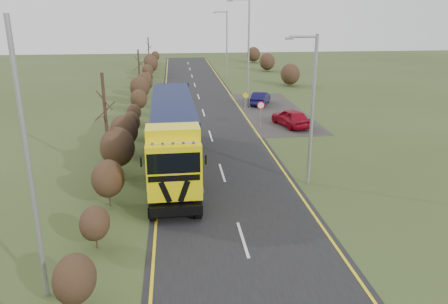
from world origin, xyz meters
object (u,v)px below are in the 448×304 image
streetlight_near (311,105)px  car_blue_sedan (261,98)px  lorry (173,131)px  speed_sign (261,110)px  car_red_hatchback (291,118)px

streetlight_near → car_blue_sedan: bearing=85.8°
lorry → streetlight_near: (7.31, -3.24, 2.07)m
speed_sign → lorry: bearing=-129.3°
lorry → speed_sign: lorry is taller
speed_sign → car_blue_sedan: bearing=78.8°
car_blue_sedan → speed_sign: (-1.86, -9.42, 0.93)m
streetlight_near → speed_sign: streetlight_near is taller
streetlight_near → car_red_hatchback: bearing=79.1°
streetlight_near → speed_sign: 12.15m
car_blue_sedan → streetlight_near: size_ratio=0.49×
car_red_hatchback → streetlight_near: size_ratio=0.54×
car_red_hatchback → lorry: bearing=28.1°
lorry → car_blue_sedan: bearing=62.6°
lorry → car_red_hatchback: (9.68, 9.12, -1.63)m
car_red_hatchback → speed_sign: bearing=-3.6°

